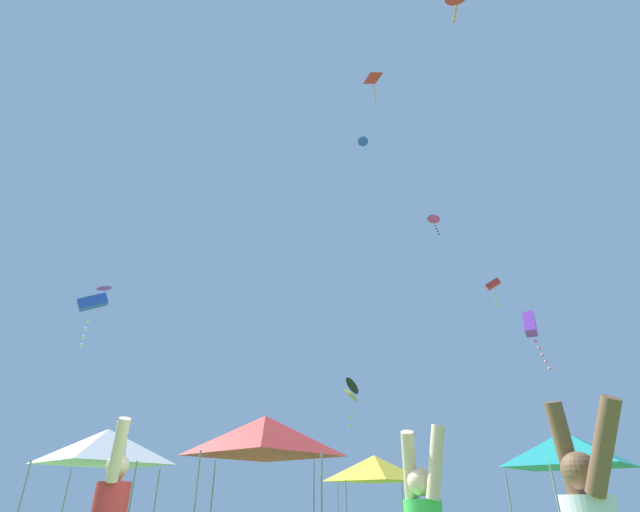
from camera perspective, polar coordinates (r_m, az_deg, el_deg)
The scene contains 13 objects.
canopy_tent_yellow at distance 18.70m, azimuth 6.66°, elevation -24.25°, with size 2.71×2.71×2.90m.
canopy_tent_teal at distance 16.06m, azimuth 27.85°, elevation -20.02°, with size 2.99×2.99×3.20m.
canopy_tent_white at distance 17.37m, azimuth -24.63°, elevation -20.29°, with size 3.23×3.23×3.46m.
canopy_tent_red at distance 14.47m, azimuth -6.75°, elevation -20.84°, with size 3.38×3.38×3.61m.
kite_purple_box at distance 28.04m, azimuth 24.23°, elevation -7.77°, with size 1.08×1.24×3.34m.
kite_purple_delta at distance 36.46m, azimuth -24.78°, elevation -3.62°, with size 1.38×1.38×1.88m.
kite_blue_delta at distance 29.91m, azimuth 5.26°, elevation 13.66°, with size 0.65×0.63×1.23m.
kite_magenta_delta at distance 27.78m, azimuth 13.66°, elevation 4.38°, with size 0.98×0.98×1.36m.
kite_red_diamond at distance 24.45m, azimuth 6.43°, elevation 20.54°, with size 0.94×0.84×1.49m.
kite_black_delta at distance 28.98m, azimuth 4.02°, elevation -15.38°, with size 0.99×1.27×1.00m.
kite_blue_box at distance 27.89m, azimuth -25.93°, elevation -5.24°, with size 1.62×1.09×3.16m.
kite_red_box at distance 35.04m, azimuth 20.30°, elevation -3.32°, with size 1.11×0.83×2.18m.
kite_yellow_delta at distance 33.57m, azimuth 3.92°, elevation -16.55°, with size 1.58×1.67×2.74m.
Camera 1 is at (0.49, -4.67, 1.37)m, focal length 26.34 mm.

